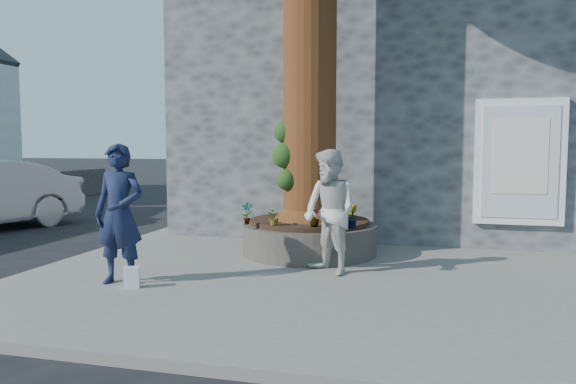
# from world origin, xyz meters

# --- Properties ---
(ground) EXTENTS (120.00, 120.00, 0.00)m
(ground) POSITION_xyz_m (0.00, 0.00, 0.00)
(ground) COLOR black
(ground) RESTS_ON ground
(pavement) EXTENTS (9.00, 8.00, 0.12)m
(pavement) POSITION_xyz_m (1.50, 1.00, 0.06)
(pavement) COLOR slate
(pavement) RESTS_ON ground
(yellow_line) EXTENTS (0.10, 30.00, 0.01)m
(yellow_line) POSITION_xyz_m (-3.05, 1.00, 0.00)
(yellow_line) COLOR yellow
(yellow_line) RESTS_ON ground
(stone_shop) EXTENTS (10.30, 8.30, 6.30)m
(stone_shop) POSITION_xyz_m (2.50, 7.20, 3.16)
(stone_shop) COLOR #444648
(stone_shop) RESTS_ON ground
(planter) EXTENTS (2.30, 2.30, 0.60)m
(planter) POSITION_xyz_m (0.80, 2.00, 0.41)
(planter) COLOR black
(planter) RESTS_ON pavement
(man) EXTENTS (0.71, 0.48, 1.90)m
(man) POSITION_xyz_m (-1.23, -0.68, 1.07)
(man) COLOR #141D39
(man) RESTS_ON pavement
(woman) EXTENTS (1.12, 1.10, 1.82)m
(woman) POSITION_xyz_m (1.41, 0.63, 1.03)
(woman) COLOR silver
(woman) RESTS_ON pavement
(shopping_bag) EXTENTS (0.23, 0.19, 0.28)m
(shopping_bag) POSITION_xyz_m (-0.96, -0.86, 0.26)
(shopping_bag) COLOR white
(shopping_bag) RESTS_ON pavement
(plant_a) EXTENTS (0.22, 0.19, 0.36)m
(plant_a) POSITION_xyz_m (-0.05, 1.15, 0.90)
(plant_a) COLOR gray
(plant_a) RESTS_ON planter
(plant_b) EXTENTS (0.28, 0.28, 0.37)m
(plant_b) POSITION_xyz_m (1.65, 1.15, 0.91)
(plant_b) COLOR gray
(plant_b) RESTS_ON planter
(plant_c) EXTENTS (0.17, 0.17, 0.29)m
(plant_c) POSITION_xyz_m (1.07, 1.15, 0.87)
(plant_c) COLOR gray
(plant_c) RESTS_ON planter
(plant_d) EXTENTS (0.32, 0.32, 0.26)m
(plant_d) POSITION_xyz_m (0.42, 1.15, 0.85)
(plant_d) COLOR gray
(plant_d) RESTS_ON planter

